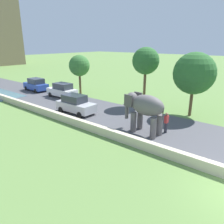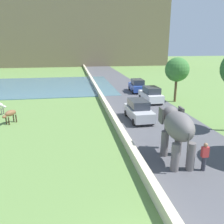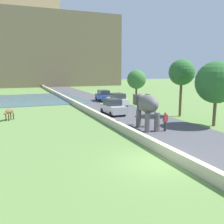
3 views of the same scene
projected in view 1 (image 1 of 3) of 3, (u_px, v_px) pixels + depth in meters
The scene contains 10 objects.
road_surface at pixel (56, 101), 25.53m from camera, with size 7.00×120.00×0.06m, color #4C4C51.
barrier_wall at pixel (37, 109), 21.44m from camera, with size 0.40×110.00×0.64m, color beige.
elephant at pixel (144, 107), 15.96m from camera, with size 1.57×3.51×2.99m.
person_beside_elephant at pixel (166, 122), 16.27m from camera, with size 0.36×0.22×1.63m.
car_silver at pixel (76, 104), 20.91m from camera, with size 1.87×4.04×1.80m.
car_blue at pixel (36, 85), 30.43m from camera, with size 1.94×4.07×1.80m.
car_white at pixel (62, 90), 26.90m from camera, with size 1.87×4.04×1.80m.
tree_near at pixel (146, 61), 22.23m from camera, with size 2.76×2.76×6.14m.
tree_mid at pixel (79, 66), 28.06m from camera, with size 2.69×2.69×5.03m.
tree_far at pixel (194, 73), 19.33m from camera, with size 3.72×3.72×5.80m.
Camera 1 is at (-9.86, -0.79, 6.61)m, focal length 35.01 mm.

